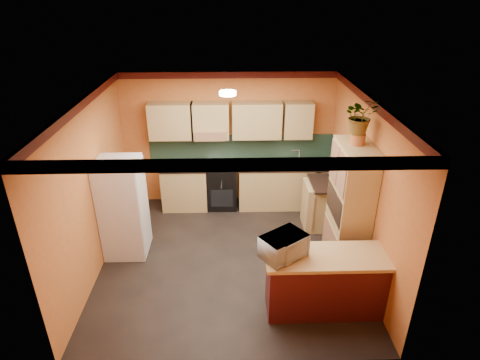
{
  "coord_description": "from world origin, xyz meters",
  "views": [
    {
      "loc": [
        0.02,
        -5.51,
        4.17
      ],
      "look_at": [
        0.18,
        0.45,
        1.24
      ],
      "focal_mm": 30.0,
      "sensor_mm": 36.0,
      "label": 1
    }
  ],
  "objects_px": {
    "stove": "(222,186)",
    "fridge": "(123,208)",
    "pantry": "(349,209)",
    "microwave": "(284,246)",
    "breakfast_bar": "(332,284)",
    "base_cabinets_back": "(252,186)"
  },
  "relations": [
    {
      "from": "stove",
      "to": "fridge",
      "type": "relative_size",
      "value": 0.54
    },
    {
      "from": "pantry",
      "to": "microwave",
      "type": "height_order",
      "value": "pantry"
    },
    {
      "from": "breakfast_bar",
      "to": "fridge",
      "type": "bearing_deg",
      "value": 155.07
    },
    {
      "from": "base_cabinets_back",
      "to": "fridge",
      "type": "height_order",
      "value": "fridge"
    },
    {
      "from": "fridge",
      "to": "microwave",
      "type": "bearing_deg",
      "value": -30.92
    },
    {
      "from": "breakfast_bar",
      "to": "base_cabinets_back",
      "type": "bearing_deg",
      "value": 107.37
    },
    {
      "from": "microwave",
      "to": "stove",
      "type": "bearing_deg",
      "value": 70.12
    },
    {
      "from": "fridge",
      "to": "pantry",
      "type": "bearing_deg",
      "value": -7.51
    },
    {
      "from": "base_cabinets_back",
      "to": "microwave",
      "type": "height_order",
      "value": "microwave"
    },
    {
      "from": "breakfast_bar",
      "to": "microwave",
      "type": "height_order",
      "value": "microwave"
    },
    {
      "from": "stove",
      "to": "breakfast_bar",
      "type": "relative_size",
      "value": 0.51
    },
    {
      "from": "fridge",
      "to": "microwave",
      "type": "xyz_separation_m",
      "value": [
        2.46,
        -1.47,
        0.24
      ]
    },
    {
      "from": "fridge",
      "to": "pantry",
      "type": "relative_size",
      "value": 0.81
    },
    {
      "from": "fridge",
      "to": "pantry",
      "type": "height_order",
      "value": "pantry"
    },
    {
      "from": "pantry",
      "to": "microwave",
      "type": "relative_size",
      "value": 3.64
    },
    {
      "from": "fridge",
      "to": "breakfast_bar",
      "type": "height_order",
      "value": "fridge"
    },
    {
      "from": "fridge",
      "to": "breakfast_bar",
      "type": "distance_m",
      "value": 3.52
    },
    {
      "from": "stove",
      "to": "breakfast_bar",
      "type": "distance_m",
      "value": 3.39
    },
    {
      "from": "fridge",
      "to": "microwave",
      "type": "distance_m",
      "value": 2.88
    },
    {
      "from": "stove",
      "to": "pantry",
      "type": "height_order",
      "value": "pantry"
    },
    {
      "from": "fridge",
      "to": "breakfast_bar",
      "type": "xyz_separation_m",
      "value": [
        3.17,
        -1.47,
        -0.41
      ]
    },
    {
      "from": "pantry",
      "to": "breakfast_bar",
      "type": "bearing_deg",
      "value": -113.38
    }
  ]
}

